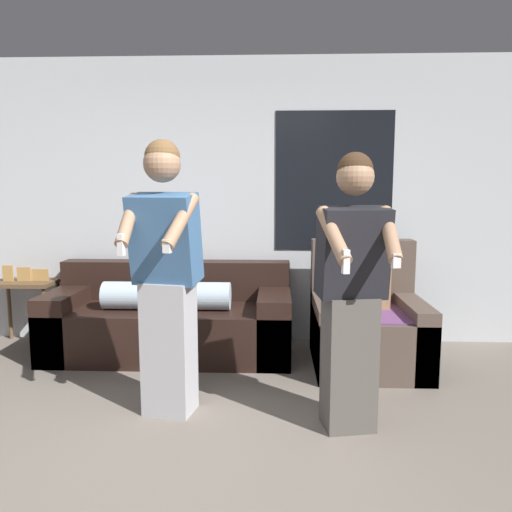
{
  "coord_description": "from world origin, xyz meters",
  "views": [
    {
      "loc": [
        0.48,
        -2.19,
        1.49
      ],
      "look_at": [
        0.36,
        0.88,
        1.07
      ],
      "focal_mm": 35.0,
      "sensor_mm": 36.0,
      "label": 1
    }
  ],
  "objects_px": {
    "side_table": "(25,290)",
    "person_left": "(166,276)",
    "armchair": "(367,325)",
    "person_right": "(352,292)",
    "couch": "(171,321)"
  },
  "relations": [
    {
      "from": "couch",
      "to": "person_left",
      "type": "height_order",
      "value": "person_left"
    },
    {
      "from": "couch",
      "to": "side_table",
      "type": "distance_m",
      "value": 1.47
    },
    {
      "from": "person_left",
      "to": "armchair",
      "type": "bearing_deg",
      "value": 33.77
    },
    {
      "from": "person_left",
      "to": "person_right",
      "type": "height_order",
      "value": "person_left"
    },
    {
      "from": "couch",
      "to": "armchair",
      "type": "distance_m",
      "value": 1.73
    },
    {
      "from": "armchair",
      "to": "side_table",
      "type": "distance_m",
      "value": 3.19
    },
    {
      "from": "armchair",
      "to": "person_right",
      "type": "height_order",
      "value": "person_right"
    },
    {
      "from": "person_right",
      "to": "armchair",
      "type": "bearing_deg",
      "value": 74.77
    },
    {
      "from": "person_left",
      "to": "person_right",
      "type": "xyz_separation_m",
      "value": [
        1.16,
        -0.17,
        -0.05
      ]
    },
    {
      "from": "armchair",
      "to": "person_left",
      "type": "relative_size",
      "value": 0.58
    },
    {
      "from": "couch",
      "to": "person_right",
      "type": "relative_size",
      "value": 1.26
    },
    {
      "from": "couch",
      "to": "person_left",
      "type": "distance_m",
      "value": 1.36
    },
    {
      "from": "armchair",
      "to": "side_table",
      "type": "bearing_deg",
      "value": 172.28
    },
    {
      "from": "side_table",
      "to": "person_left",
      "type": "xyz_separation_m",
      "value": [
        1.67,
        -1.42,
        0.4
      ]
    },
    {
      "from": "side_table",
      "to": "armchair",
      "type": "bearing_deg",
      "value": -7.72
    }
  ]
}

